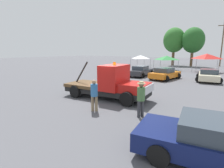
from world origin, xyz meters
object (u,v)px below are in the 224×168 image
object	(u,v)px
person_near_truck	(141,96)
canopy_tent_white	(141,57)
parked_car_tan	(118,69)
canopy_tent_green	(167,58)
tow_truck	(111,85)
parked_car_charcoal	(141,71)
parked_car_orange	(165,74)
canopy_tent_red	(207,56)
utility_pole	(222,42)
tree_center	(193,40)
tree_left	(174,40)
parked_car_cream	(209,75)
person_at_hood	(94,93)

from	to	relation	value
person_near_truck	canopy_tent_white	distance (m)	26.97
parked_car_tan	canopy_tent_green	size ratio (longest dim) A/B	1.35
tow_truck	person_near_truck	world-z (taller)	tow_truck
parked_car_charcoal	parked_car_orange	xyz separation A→B (m)	(3.51, -0.96, -0.00)
canopy_tent_red	tow_truck	bearing A→B (deg)	-98.25
canopy_tent_green	utility_pole	bearing A→B (deg)	61.88
person_near_truck	canopy_tent_red	xyz separation A→B (m)	(-0.12, 23.16, 1.38)
parked_car_tan	tree_center	distance (m)	20.45
parked_car_orange	canopy_tent_green	bearing A→B (deg)	27.39
tree_left	tree_center	bearing A→B (deg)	-3.61
person_near_truck	utility_pole	bearing A→B (deg)	-65.08
person_near_truck	canopy_tent_green	xyz separation A→B (m)	(-6.23, 22.73, 1.02)
tow_truck	canopy_tent_white	world-z (taller)	tow_truck
person_near_truck	canopy_tent_white	size ratio (longest dim) A/B	0.60
canopy_tent_red	tree_center	distance (m)	10.75
parked_car_cream	canopy_tent_green	distance (m)	11.73
parked_car_cream	canopy_tent_green	size ratio (longest dim) A/B	1.43
tow_truck	tree_left	bearing A→B (deg)	93.55
person_at_hood	tree_left	distance (m)	34.39
canopy_tent_green	person_at_hood	bearing A→B (deg)	-80.85
canopy_tent_green	tree_center	bearing A→B (deg)	77.98
parked_car_orange	canopy_tent_white	world-z (taller)	canopy_tent_white
person_near_truck	parked_car_charcoal	world-z (taller)	person_near_truck
person_at_hood	parked_car_cream	size ratio (longest dim) A/B	0.36
parked_car_charcoal	tree_left	bearing A→B (deg)	0.34
canopy_tent_white	canopy_tent_red	world-z (taller)	canopy_tent_red
parked_car_orange	tree_left	distance (m)	21.78
person_at_hood	canopy_tent_green	size ratio (longest dim) A/B	0.52
parked_car_tan	parked_car_charcoal	distance (m)	4.08
person_at_hood	parked_car_tan	xyz separation A→B (m)	(-8.05, 14.53, -0.36)
person_at_hood	utility_pole	world-z (taller)	utility_pole
person_near_truck	tree_center	bearing A→B (deg)	-56.45
person_near_truck	canopy_tent_white	xyz separation A→B (m)	(-11.88, 24.19, 1.01)
person_at_hood	parked_car_tan	world-z (taller)	person_at_hood
parked_car_charcoal	parked_car_cream	world-z (taller)	same
tow_truck	parked_car_cream	bearing A→B (deg)	63.71
person_at_hood	parked_car_orange	size ratio (longest dim) A/B	0.39
parked_car_cream	canopy_tent_green	xyz separation A→B (m)	(-7.60, 8.82, 1.43)
tow_truck	canopy_tent_red	xyz separation A→B (m)	(3.08, 21.23, 1.46)
person_near_truck	tree_left	distance (m)	34.21
parked_car_charcoal	parked_car_cream	bearing A→B (deg)	-90.07
person_at_hood	canopy_tent_green	world-z (taller)	canopy_tent_green
parked_car_cream	parked_car_charcoal	bearing A→B (deg)	86.20
parked_car_cream	canopy_tent_white	xyz separation A→B (m)	(-13.25, 10.28, 1.43)
parked_car_tan	parked_car_orange	size ratio (longest dim) A/B	1.00
tree_left	parked_car_orange	bearing A→B (deg)	-76.02
person_near_truck	parked_car_cream	bearing A→B (deg)	-69.26
canopy_tent_red	utility_pole	distance (m)	13.25
parked_car_cream	person_near_truck	bearing A→B (deg)	166.26
parked_car_charcoal	canopy_tent_white	distance (m)	12.23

